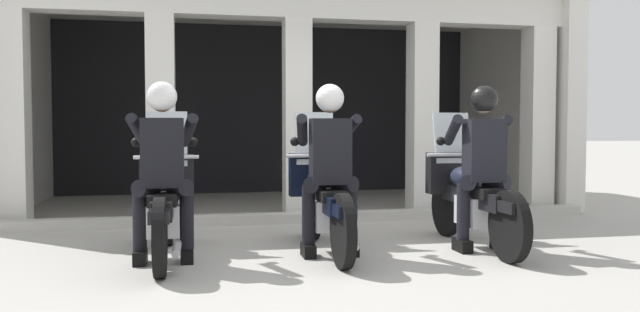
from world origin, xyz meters
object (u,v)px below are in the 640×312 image
Objects in this scene: police_officer_right at (483,154)px; motorcycle_left at (165,202)px; police_officer_center at (329,155)px; police_officer_left at (163,156)px; motorcycle_right at (469,196)px; motorcycle_center at (323,199)px.

motorcycle_left is at bearing 174.58° from police_officer_right.
motorcycle_left is 1.57m from police_officer_center.
police_officer_left is (-0.00, -0.28, 0.44)m from motorcycle_left.
motorcycle_left is 0.52m from police_officer_left.
motorcycle_left is 1.29× the size of police_officer_center.
police_officer_right is (-0.00, -0.28, 0.44)m from motorcycle_right.
police_officer_center is at bearing -0.65° from motorcycle_left.
police_officer_left is 1.49m from police_officer_center.
motorcycle_left is 1.49m from motorcycle_center.
police_officer_center is at bearing 10.17° from police_officer_left.
police_officer_left is 1.00× the size of police_officer_center.
police_officer_right is at bearing 8.83° from police_officer_left.
police_officer_left is 3.02m from motorcycle_right.
police_officer_left is at bearing -80.58° from motorcycle_left.
police_officer_left and police_officer_right have the same top height.
police_officer_center is (-0.00, -0.28, 0.44)m from motorcycle_center.
motorcycle_center is 1.59m from police_officer_right.
police_officer_left is at bearing -174.53° from motorcycle_right.
police_officer_right is at bearing 3.39° from motorcycle_left.
motorcycle_right is at bearing 90.62° from police_officer_right.
police_officer_center reaches higher than motorcycle_center.
motorcycle_center and motorcycle_right have the same top height.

